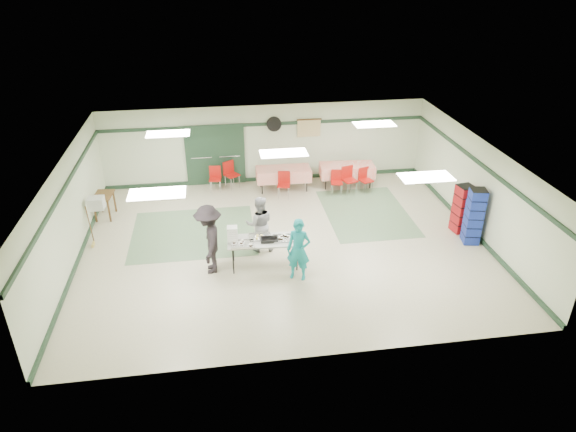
{
  "coord_description": "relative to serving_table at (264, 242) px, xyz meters",
  "views": [
    {
      "loc": [
        -1.7,
        -12.18,
        7.3
      ],
      "look_at": [
        0.07,
        -0.3,
        1.02
      ],
      "focal_mm": 32.0,
      "sensor_mm": 36.0,
      "label": 1
    }
  ],
  "objects": [
    {
      "name": "wall_back",
      "position": [
        0.64,
        5.51,
        0.63
      ],
      "size": [
        11.0,
        0.0,
        11.0
      ],
      "primitive_type": "plane",
      "rotation": [
        1.57,
        0.0,
        0.0
      ],
      "color": "beige",
      "rests_on": "floor"
    },
    {
      "name": "wall_right",
      "position": [
        6.14,
        1.01,
        0.63
      ],
      "size": [
        0.0,
        9.0,
        9.0
      ],
      "primitive_type": "plane",
      "rotation": [
        1.57,
        0.0,
        -1.57
      ],
      "color": "beige",
      "rests_on": "floor"
    },
    {
      "name": "chair_loose_b",
      "position": [
        -1.14,
        4.92,
        -0.21
      ],
      "size": [
        0.42,
        0.42,
        0.84
      ],
      "rotation": [
        0.0,
        0.0,
        -0.1
      ],
      "color": "#AD150D",
      "rests_on": "floor"
    },
    {
      "name": "dining_table_a",
      "position": [
        3.34,
        4.64,
        -0.15
      ],
      "size": [
        1.89,
        0.96,
        0.77
      ],
      "rotation": [
        0.0,
        0.0,
        -0.08
      ],
      "color": "red",
      "rests_on": "floor"
    },
    {
      "name": "ceiling",
      "position": [
        0.64,
        1.01,
        1.98
      ],
      "size": [
        11.0,
        11.0,
        0.0
      ],
      "primitive_type": "plane",
      "rotation": [
        3.14,
        0.0,
        0.0
      ],
      "color": "white",
      "rests_on": "wall_back"
    },
    {
      "name": "chair_loose_a",
      "position": [
        -0.62,
        5.09,
        -0.15
      ],
      "size": [
        0.59,
        0.59,
        0.92
      ],
      "rotation": [
        0.0,
        0.0,
        0.58
      ],
      "color": "#AD150D",
      "rests_on": "floor"
    },
    {
      "name": "chair_a",
      "position": [
        3.25,
        4.08,
        -0.16
      ],
      "size": [
        0.53,
        0.53,
        0.91
      ],
      "rotation": [
        0.0,
        0.0,
        0.31
      ],
      "color": "#AD150D",
      "rests_on": "floor"
    },
    {
      "name": "chair_b",
      "position": [
        2.85,
        4.07,
        -0.22
      ],
      "size": [
        0.44,
        0.44,
        0.81
      ],
      "rotation": [
        0.0,
        0.0,
        -0.17
      ],
      "color": "#AD150D",
      "rests_on": "floor"
    },
    {
      "name": "dining_table_b",
      "position": [
        1.14,
        4.64,
        -0.15
      ],
      "size": [
        1.83,
        0.84,
        0.77
      ],
      "rotation": [
        0.0,
        0.0,
        -0.02
      ],
      "color": "red",
      "rests_on": "floor"
    },
    {
      "name": "sheet_tray_mid",
      "position": [
        -0.09,
        0.13,
        0.06
      ],
      "size": [
        0.57,
        0.44,
        0.02
      ],
      "primitive_type": "cube",
      "rotation": [
        0.0,
        0.0,
        -0.05
      ],
      "color": "silver",
      "rests_on": "serving_table"
    },
    {
      "name": "double_door_right",
      "position": [
        -0.61,
        5.45,
        0.33
      ],
      "size": [
        0.9,
        0.06,
        2.1
      ],
      "primitive_type": "cube",
      "color": "#999C99",
      "rests_on": "floor"
    },
    {
      "name": "floor",
      "position": [
        0.64,
        1.01,
        -0.72
      ],
      "size": [
        11.0,
        11.0,
        0.0
      ],
      "primitive_type": "plane",
      "color": "#BFB799",
      "rests_on": "ground"
    },
    {
      "name": "scroll_banner",
      "position": [
        2.14,
        5.45,
        1.13
      ],
      "size": [
        0.8,
        0.02,
        0.6
      ],
      "primitive_type": "cube",
      "color": "beige",
      "rests_on": "wall_back"
    },
    {
      "name": "green_patch_b",
      "position": [
        3.44,
        2.51,
        -0.71
      ],
      "size": [
        2.5,
        3.5,
        0.01
      ],
      "primitive_type": "cube",
      "color": "slate",
      "rests_on": "floor"
    },
    {
      "name": "wall_fan",
      "position": [
        0.94,
        5.45,
        1.33
      ],
      "size": [
        0.5,
        0.1,
        0.5
      ],
      "primitive_type": "cylinder",
      "rotation": [
        1.57,
        0.0,
        0.0
      ],
      "color": "black",
      "rests_on": "wall_back"
    },
    {
      "name": "sheet_tray_left",
      "position": [
        -0.56,
        -0.15,
        0.06
      ],
      "size": [
        0.59,
        0.46,
        0.02
      ],
      "primitive_type": "cube",
      "rotation": [
        0.0,
        0.0,
        -0.05
      ],
      "color": "silver",
      "rests_on": "serving_table"
    },
    {
      "name": "sheet_tray_right",
      "position": [
        0.49,
        -0.02,
        0.06
      ],
      "size": [
        0.55,
        0.43,
        0.02
      ],
      "primitive_type": "cube",
      "rotation": [
        0.0,
        0.0,
        -0.05
      ],
      "color": "silver",
      "rests_on": "serving_table"
    },
    {
      "name": "foam_box_stack",
      "position": [
        -0.79,
        0.05,
        0.25
      ],
      "size": [
        0.27,
        0.25,
        0.41
      ],
      "primitive_type": "cube",
      "rotation": [
        0.0,
        0.0,
        -0.05
      ],
      "color": "white",
      "rests_on": "serving_table"
    },
    {
      "name": "trim_right",
      "position": [
        6.11,
        1.01,
        1.33
      ],
      "size": [
        0.06,
        9.0,
        0.1
      ],
      "primitive_type": "cube",
      "rotation": [
        0.0,
        0.0,
        1.57
      ],
      "color": "#1E3725",
      "rests_on": "wall_back"
    },
    {
      "name": "office_printer",
      "position": [
        -4.51,
        2.48,
        0.2
      ],
      "size": [
        0.45,
        0.39,
        0.34
      ],
      "primitive_type": "cube",
      "rotation": [
        0.0,
        0.0,
        -0.03
      ],
      "color": "#B6B6B1",
      "rests_on": "printer_table"
    },
    {
      "name": "baseboard_back",
      "position": [
        0.64,
        5.48,
        -0.66
      ],
      "size": [
        11.0,
        0.06,
        0.12
      ],
      "primitive_type": "cube",
      "color": "#1E3725",
      "rests_on": "floor"
    },
    {
      "name": "crate_stack_blue_b",
      "position": [
        5.79,
        0.33,
        0.1
      ],
      "size": [
        0.49,
        0.49,
        1.62
      ],
      "primitive_type": "cube",
      "rotation": [
        0.0,
        0.0,
        -0.19
      ],
      "color": "navy",
      "rests_on": "floor"
    },
    {
      "name": "volunteer_grey",
      "position": [
        -0.04,
        0.82,
        0.07
      ],
      "size": [
        0.78,
        0.62,
        1.57
      ],
      "primitive_type": "imported",
      "rotation": [
        0.0,
        0.0,
        3.11
      ],
      "color": "gray",
      "rests_on": "floor"
    },
    {
      "name": "broom",
      "position": [
        -4.59,
        1.72,
        -0.08
      ],
      "size": [
        0.06,
        0.2,
        1.22
      ],
      "primitive_type": "cylinder",
      "rotation": [
        0.14,
        0.0,
        -0.17
      ],
      "color": "brown",
      "rests_on": "floor"
    },
    {
      "name": "volunteer_dark",
      "position": [
        -1.37,
        -0.03,
        0.2
      ],
      "size": [
        0.7,
        1.19,
        1.82
      ],
      "primitive_type": "imported",
      "rotation": [
        0.0,
        0.0,
        -1.59
      ],
      "color": "black",
      "rests_on": "floor"
    },
    {
      "name": "baseboard_right",
      "position": [
        6.11,
        1.01,
        -0.66
      ],
      "size": [
        0.06,
        9.0,
        0.12
      ],
      "primitive_type": "cube",
      "rotation": [
        0.0,
        0.0,
        1.57
      ],
      "color": "#1E3725",
      "rests_on": "floor"
    },
    {
      "name": "crate_stack_blue_a",
      "position": [
        5.79,
        0.4,
        -0.09
      ],
      "size": [
        0.44,
        0.44,
        1.25
      ],
      "primitive_type": "cube",
      "rotation": [
        0.0,
        0.0,
        -0.16
      ],
      "color": "navy",
      "rests_on": "floor"
    },
    {
      "name": "door_frame",
      "position": [
        -1.09,
        5.43,
        0.33
      ],
      "size": [
        2.0,
        0.03,
        2.15
      ],
      "primitive_type": "cube",
      "color": "#1E3725",
      "rests_on": "floor"
    },
    {
      "name": "baking_pan",
      "position": [
        0.12,
        -0.06,
        0.08
      ],
      "size": [
        0.45,
        0.29,
        0.08
      ],
      "primitive_type": "cube",
      "rotation": [
        0.0,
        0.0,
        -0.05
      ],
      "color": "black",
      "rests_on": "serving_table"
    },
    {
      "name": "crate_stack_red",
      "position": [
        5.79,
        1.0,
        -0.0
      ],
      "size": [
        0.5,
        0.5,
        1.43
      ],
      "primitive_type": "cube",
      "rotation": [
        0.0,
        0.0,
        0.16
      ],
      "color": "#A4101C",
      "rests_on": "floor"
    },
    {
      "name": "trim_back",
      "position": [
        0.64,
        5.48,
        1.33
      ],
      "size": [
        11.0,
        0.06,
        0.1
      ],
      "primitive_type": "cube",
      "color": "#1E3725",
      "rests_on": "wall_back"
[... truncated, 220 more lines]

